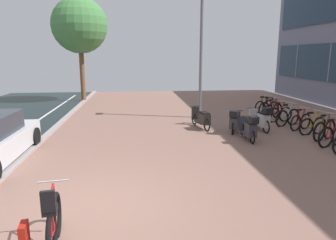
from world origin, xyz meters
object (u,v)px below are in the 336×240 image
at_px(scooter_near, 202,119).
at_px(scooter_far, 249,128).
at_px(bicycle_rack_01, 333,136).
at_px(scooter_extra, 234,121).
at_px(bicycle_rack_02, 325,130).
at_px(scooter_mid, 261,119).
at_px(bicycle_rack_06, 279,114).
at_px(lamp_post, 201,51).
at_px(bicycle_rack_04, 301,122).
at_px(bicycle_rack_09, 264,106).
at_px(street_tree, 80,26).
at_px(bicycle_rack_07, 273,111).
at_px(bicycle_foreground, 51,223).
at_px(bicycle_rack_03, 313,126).
at_px(bicycle_rack_05, 288,117).
at_px(bicycle_rack_08, 269,108).

relative_size(scooter_near, scooter_far, 1.06).
bearing_deg(scooter_near, scooter_far, -58.45).
relative_size(bicycle_rack_01, scooter_extra, 0.85).
xyz_separation_m(bicycle_rack_02, scooter_mid, (-1.69, 1.56, 0.11)).
distance_m(bicycle_rack_06, lamp_post, 4.62).
distance_m(bicycle_rack_04, scooter_near, 3.98).
bearing_deg(bicycle_rack_09, scooter_mid, -114.56).
xyz_separation_m(bicycle_rack_04, bicycle_rack_09, (0.10, 3.85, 0.00)).
xyz_separation_m(bicycle_rack_04, street_tree, (-10.04, 9.16, 4.47)).
bearing_deg(bicycle_rack_09, bicycle_rack_07, -97.88).
xyz_separation_m(bicycle_rack_01, scooter_extra, (-2.63, 2.22, 0.07)).
bearing_deg(scooter_mid, bicycle_rack_01, -57.64).
xyz_separation_m(bicycle_foreground, bicycle_rack_04, (7.98, 6.96, -0.07)).
bearing_deg(bicycle_rack_04, bicycle_rack_07, 92.90).
distance_m(lamp_post, street_tree, 9.17).
bearing_deg(bicycle_foreground, bicycle_rack_04, 41.10).
relative_size(bicycle_rack_03, scooter_mid, 0.72).
bearing_deg(scooter_far, bicycle_rack_06, 48.84).
bearing_deg(bicycle_rack_05, bicycle_rack_02, -85.08).
bearing_deg(bicycle_rack_04, bicycle_rack_09, 88.57).
bearing_deg(bicycle_rack_05, street_tree, 139.65).
bearing_deg(scooter_extra, lamp_post, 104.00).
bearing_deg(bicycle_rack_08, bicycle_rack_02, -89.97).
bearing_deg(scooter_far, bicycle_rack_02, -4.14).
relative_size(bicycle_rack_01, bicycle_rack_09, 1.10).
bearing_deg(bicycle_rack_03, bicycle_rack_07, 93.22).
height_order(bicycle_rack_01, scooter_near, bicycle_rack_01).
height_order(bicycle_rack_08, scooter_mid, scooter_mid).
distance_m(bicycle_rack_01, scooter_near, 4.80).
distance_m(bicycle_rack_06, bicycle_rack_07, 0.77).
bearing_deg(scooter_near, lamp_post, 80.28).
xyz_separation_m(bicycle_rack_02, street_tree, (-10.07, 10.70, 4.44)).
bearing_deg(bicycle_rack_04, lamp_post, 140.74).
bearing_deg(bicycle_rack_05, bicycle_rack_07, 88.29).
bearing_deg(bicycle_rack_04, scooter_mid, 179.07).
bearing_deg(bicycle_rack_03, scooter_far, -168.11).
bearing_deg(street_tree, scooter_far, -54.94).
distance_m(scooter_near, scooter_extra, 1.37).
bearing_deg(bicycle_rack_06, scooter_mid, -134.75).
relative_size(bicycle_rack_02, scooter_mid, 0.70).
bearing_deg(street_tree, bicycle_rack_08, -31.13).
bearing_deg(scooter_near, bicycle_foreground, -117.92).
distance_m(bicycle_rack_01, bicycle_rack_07, 4.61).
xyz_separation_m(bicycle_rack_09, scooter_near, (-4.02, -3.15, 0.07)).
relative_size(scooter_near, lamp_post, 0.33).
height_order(bicycle_rack_02, scooter_extra, bicycle_rack_02).
bearing_deg(scooter_far, scooter_mid, 53.33).
xyz_separation_m(bicycle_rack_01, bicycle_rack_04, (0.17, 2.31, -0.03)).
distance_m(scooter_far, lamp_post, 5.12).
bearing_deg(lamp_post, scooter_extra, -76.00).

